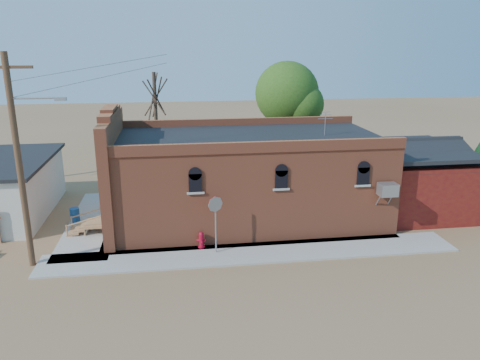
{
  "coord_description": "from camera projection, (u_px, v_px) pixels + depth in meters",
  "views": [
    {
      "loc": [
        -1.89,
        -18.42,
        9.29
      ],
      "look_at": [
        1.47,
        4.83,
        2.4
      ],
      "focal_mm": 35.0,
      "sensor_mm": 36.0,
      "label": 1
    }
  ],
  "objects": [
    {
      "name": "ground",
      "position": [
        223.0,
        265.0,
        20.37
      ],
      "size": [
        120.0,
        120.0,
        0.0
      ],
      "primitive_type": "plane",
      "color": "brown",
      "rests_on": "ground"
    },
    {
      "name": "utility_pole",
      "position": [
        20.0,
        158.0,
        19.05
      ],
      "size": [
        3.12,
        0.26,
        9.0
      ],
      "color": "#4A291D",
      "rests_on": "ground"
    },
    {
      "name": "brick_bar",
      "position": [
        241.0,
        177.0,
        25.16
      ],
      "size": [
        16.4,
        7.97,
        6.3
      ],
      "color": "#B55637",
      "rests_on": "ground"
    },
    {
      "name": "stop_sign",
      "position": [
        215.0,
        210.0,
        20.86
      ],
      "size": [
        0.68,
        0.38,
        2.7
      ],
      "rotation": [
        0.0,
        0.0,
        0.04
      ],
      "color": "#98989D",
      "rests_on": "sidewalk_south"
    },
    {
      "name": "fire_hydrant",
      "position": [
        201.0,
        240.0,
        21.84
      ],
      "size": [
        0.45,
        0.44,
        0.76
      ],
      "rotation": [
        0.0,
        0.0,
        -0.35
      ],
      "color": "#9F091E",
      "rests_on": "sidewalk_south"
    },
    {
      "name": "sidewalk_west",
      "position": [
        95.0,
        222.0,
        25.2
      ],
      "size": [
        2.6,
        10.0,
        0.08
      ],
      "primitive_type": "cube",
      "color": "#9E9991",
      "rests_on": "ground"
    },
    {
      "name": "sidewalk_south",
      "position": [
        253.0,
        253.0,
        21.42
      ],
      "size": [
        19.0,
        2.2,
        0.08
      ],
      "primitive_type": "cube",
      "color": "#9E9991",
      "rests_on": "ground"
    },
    {
      "name": "tree_bare_near",
      "position": [
        155.0,
        96.0,
        30.63
      ],
      "size": [
        2.8,
        2.8,
        7.65
      ],
      "color": "#4A362A",
      "rests_on": "ground"
    },
    {
      "name": "tree_leafy",
      "position": [
        287.0,
        94.0,
        32.35
      ],
      "size": [
        4.4,
        4.4,
        8.15
      ],
      "color": "#4A362A",
      "rests_on": "ground"
    },
    {
      "name": "trash_barrel",
      "position": [
        75.0,
        215.0,
        25.01
      ],
      "size": [
        0.58,
        0.58,
        0.76
      ],
      "primitive_type": "cylinder",
      "rotation": [
        0.0,
        0.0,
        -0.21
      ],
      "color": "navy",
      "rests_on": "sidewalk_west"
    },
    {
      "name": "red_shed",
      "position": [
        413.0,
        172.0,
        26.54
      ],
      "size": [
        5.4,
        6.4,
        4.3
      ],
      "color": "#601011",
      "rests_on": "ground"
    }
  ]
}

